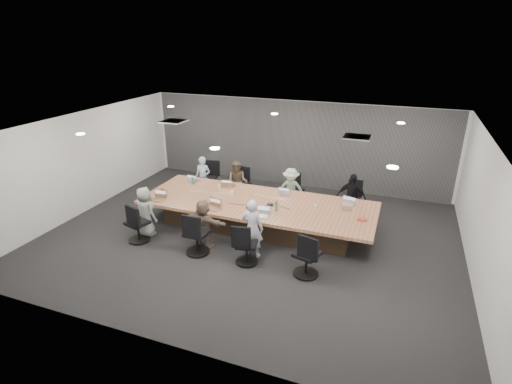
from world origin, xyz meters
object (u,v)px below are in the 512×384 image
(laptop_1, at_px, (230,185))
(chair_6, at_px, (247,247))
(laptop_5, at_px, (214,209))
(mug_brown, at_px, (162,190))
(chair_4, at_px, (138,226))
(person_5, at_px, (204,223))
(bottle_green_right, at_px, (276,206))
(person_6, at_px, (252,228))
(stapler, at_px, (249,208))
(chair_0, at_px, (209,181))
(person_3, at_px, (351,197))
(laptop_4, at_px, (157,200))
(snack_packet, at_px, (362,220))
(conference_table, at_px, (257,214))
(chair_3, at_px, (352,202))
(person_4, at_px, (145,212))
(bottle_green_left, at_px, (193,181))
(person_1, at_px, (237,182))
(person_2, at_px, (291,190))
(chair_7, at_px, (307,258))
(laptop_2, at_px, (285,193))
(canvas_bag, at_px, (347,207))
(chair_5, at_px, (197,236))
(laptop_3, at_px, (348,202))
(chair_2, at_px, (294,193))
(chair_1, at_px, (242,187))
(person_0, at_px, (203,178))
(laptop_6, at_px, (261,216))
(bottle_clear, at_px, (219,188))

(laptop_1, bearing_deg, chair_6, 107.46)
(laptop_5, bearing_deg, mug_brown, 175.91)
(chair_4, relative_size, mug_brown, 7.28)
(person_5, height_order, bottle_green_right, person_5)
(chair_4, bearing_deg, mug_brown, 112.77)
(person_6, xyz_separation_m, stapler, (-0.41, 0.86, 0.07))
(chair_0, relative_size, person_3, 0.65)
(person_5, bearing_deg, laptop_4, -9.30)
(person_6, relative_size, snack_packet, 7.37)
(chair_0, xyz_separation_m, laptop_5, (1.43, -2.50, 0.31))
(conference_table, distance_m, chair_3, 2.78)
(person_4, height_order, snack_packet, person_4)
(chair_6, height_order, bottle_green_left, bottle_green_left)
(person_3, bearing_deg, stapler, -138.17)
(chair_3, relative_size, laptop_4, 2.11)
(chair_4, xyz_separation_m, person_5, (1.63, 0.35, 0.19))
(person_4, bearing_deg, chair_4, 104.78)
(conference_table, relative_size, person_1, 4.62)
(person_2, bearing_deg, chair_6, -102.87)
(chair_3, bearing_deg, chair_7, 74.81)
(person_2, bearing_deg, chair_7, -78.60)
(laptop_2, distance_m, person_5, 2.55)
(person_3, distance_m, laptop_4, 5.15)
(canvas_bag, bearing_deg, bottle_green_left, 177.32)
(chair_5, relative_size, laptop_3, 2.42)
(stapler, bearing_deg, chair_7, -31.65)
(chair_3, bearing_deg, chair_2, -7.46)
(bottle_green_left, bearing_deg, person_2, 17.06)
(chair_1, height_order, person_0, person_0)
(laptop_1, xyz_separation_m, person_6, (1.52, -2.15, -0.05))
(chair_3, xyz_separation_m, stapler, (-2.22, -2.19, 0.40))
(laptop_5, bearing_deg, chair_1, 108.06)
(laptop_5, relative_size, bottle_green_left, 1.60)
(laptop_1, bearing_deg, person_3, 175.56)
(person_4, bearing_deg, mug_brown, -66.19)
(laptop_1, height_order, laptop_6, same)
(person_6, bearing_deg, bottle_clear, -45.62)
(chair_5, relative_size, person_1, 0.67)
(chair_0, height_order, chair_3, chair_0)
(person_1, bearing_deg, person_6, -65.89)
(person_2, bearing_deg, bottle_clear, -158.35)
(chair_6, relative_size, chair_7, 0.92)
(chair_2, relative_size, person_3, 0.61)
(laptop_1, distance_m, snack_packet, 3.91)
(snack_packet, bearing_deg, bottle_clear, 173.57)
(chair_6, bearing_deg, person_1, 105.99)
(chair_4, distance_m, mug_brown, 1.47)
(person_1, bearing_deg, laptop_6, -60.02)
(person_1, relative_size, person_4, 1.01)
(laptop_1, bearing_deg, chair_7, 125.15)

